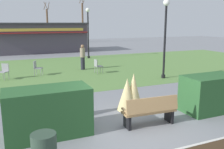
% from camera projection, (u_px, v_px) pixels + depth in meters
% --- Properties ---
extents(ground_plane, '(80.00, 80.00, 0.00)m').
position_uv_depth(ground_plane, '(134.00, 130.00, 7.35)').
color(ground_plane, slate).
extents(lawn_patch, '(36.00, 12.00, 0.01)m').
position_uv_depth(lawn_patch, '(61.00, 70.00, 16.58)').
color(lawn_patch, '#5B8442').
rests_on(lawn_patch, ground_plane).
extents(park_bench, '(1.73, 0.63, 0.95)m').
position_uv_depth(park_bench, '(150.00, 111.00, 7.54)').
color(park_bench, tan).
rests_on(park_bench, ground_plane).
extents(hedge_left, '(2.32, 1.10, 1.37)m').
position_uv_depth(hedge_left, '(48.00, 112.00, 6.86)').
color(hedge_left, '#28562B').
rests_on(hedge_left, ground_plane).
extents(hedge_right, '(2.02, 1.10, 1.30)m').
position_uv_depth(hedge_right, '(210.00, 93.00, 8.79)').
color(hedge_right, '#28562B').
rests_on(hedge_right, ground_plane).
extents(ornamental_grass_behind_left, '(0.73, 0.73, 1.17)m').
position_uv_depth(ornamental_grass_behind_left, '(127.00, 94.00, 8.92)').
color(ornamental_grass_behind_left, '#D1BC7F').
rests_on(ornamental_grass_behind_left, ground_plane).
extents(ornamental_grass_behind_right, '(0.67, 0.67, 1.34)m').
position_uv_depth(ornamental_grass_behind_right, '(133.00, 91.00, 9.00)').
color(ornamental_grass_behind_right, '#D1BC7F').
rests_on(ornamental_grass_behind_right, ground_plane).
extents(ornamental_grass_behind_center, '(0.52, 0.52, 1.27)m').
position_uv_depth(ornamental_grass_behind_center, '(80.00, 98.00, 8.33)').
color(ornamental_grass_behind_center, '#D1BC7F').
rests_on(ornamental_grass_behind_center, ground_plane).
extents(lamppost_mid, '(0.36, 0.36, 4.37)m').
position_uv_depth(lamppost_mid, '(165.00, 30.00, 13.60)').
color(lamppost_mid, black).
rests_on(lamppost_mid, ground_plane).
extents(lamppost_far, '(0.36, 0.36, 4.37)m').
position_uv_depth(lamppost_far, '(88.00, 27.00, 21.55)').
color(lamppost_far, black).
rests_on(lamppost_far, ground_plane).
extents(food_kiosk, '(9.74, 4.59, 3.13)m').
position_uv_depth(food_kiosk, '(40.00, 37.00, 26.44)').
color(food_kiosk, '#47424C').
rests_on(food_kiosk, ground_plane).
extents(cafe_chair_east, '(0.58, 0.58, 0.89)m').
position_uv_depth(cafe_chair_east, '(37.00, 67.00, 14.72)').
color(cafe_chair_east, gray).
rests_on(cafe_chair_east, ground_plane).
extents(cafe_chair_center, '(0.47, 0.47, 0.89)m').
position_uv_depth(cafe_chair_center, '(97.00, 65.00, 15.35)').
color(cafe_chair_center, gray).
rests_on(cafe_chair_center, ground_plane).
extents(cafe_chair_north, '(0.62, 0.62, 0.89)m').
position_uv_depth(cafe_chair_north, '(4.00, 70.00, 13.70)').
color(cafe_chair_north, gray).
rests_on(cafe_chair_north, ground_plane).
extents(person_strolling, '(0.34, 0.34, 1.69)m').
position_uv_depth(person_strolling, '(83.00, 57.00, 16.56)').
color(person_strolling, '#23232D').
rests_on(person_strolling, ground_plane).
extents(parked_car_center_slot, '(4.25, 2.15, 1.20)m').
position_uv_depth(parked_car_center_slot, '(29.00, 41.00, 33.49)').
color(parked_car_center_slot, silver).
rests_on(parked_car_center_slot, ground_plane).
extents(tree_left_bg, '(0.91, 0.96, 7.21)m').
position_uv_depth(tree_left_bg, '(83.00, 22.00, 39.11)').
color(tree_left_bg, brown).
rests_on(tree_left_bg, ground_plane).
extents(tree_right_bg, '(0.91, 0.96, 6.22)m').
position_uv_depth(tree_right_bg, '(47.00, 25.00, 38.23)').
color(tree_right_bg, brown).
rests_on(tree_right_bg, ground_plane).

